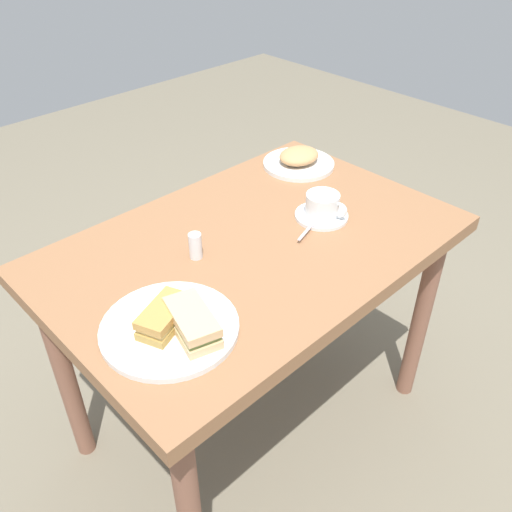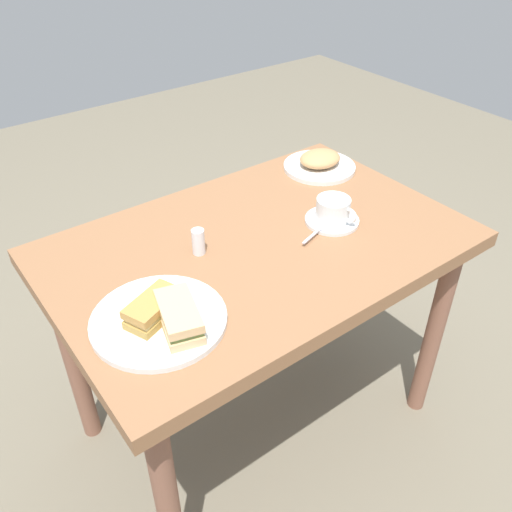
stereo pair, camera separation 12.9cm
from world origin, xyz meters
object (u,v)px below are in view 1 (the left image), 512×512
(sandwich_plate, at_px, (170,328))
(sandwich_front, at_px, (164,317))
(side_plate, at_px, (299,164))
(spoon, at_px, (309,228))
(sandwich_back, at_px, (192,323))
(coffee_saucer, at_px, (321,216))
(dining_table, at_px, (253,269))
(salt_shaker, at_px, (195,246))
(coffee_cup, at_px, (323,204))

(sandwich_plate, height_order, sandwich_front, sandwich_front)
(side_plate, bearing_deg, spoon, -133.34)
(sandwich_plate, relative_size, sandwich_back, 1.84)
(sandwich_front, xyz_separation_m, coffee_saucer, (0.57, 0.06, -0.03))
(sandwich_plate, xyz_separation_m, sandwich_front, (-0.01, 0.01, 0.03))
(sandwich_back, xyz_separation_m, side_plate, (0.73, 0.37, -0.03))
(dining_table, xyz_separation_m, spoon, (0.14, -0.07, 0.10))
(sandwich_back, distance_m, coffee_saucer, 0.56)
(sandwich_back, bearing_deg, side_plate, 27.15)
(side_plate, distance_m, salt_shaker, 0.57)
(coffee_cup, xyz_separation_m, salt_shaker, (-0.36, 0.10, -0.01))
(dining_table, xyz_separation_m, sandwich_plate, (-0.35, -0.12, 0.10))
(sandwich_back, bearing_deg, sandwich_plate, 115.28)
(salt_shaker, bearing_deg, sandwich_plate, -140.98)
(salt_shaker, bearing_deg, dining_table, -17.43)
(sandwich_plate, bearing_deg, spoon, 5.38)
(sandwich_back, distance_m, side_plate, 0.82)
(dining_table, relative_size, coffee_saucer, 7.28)
(sandwich_plate, relative_size, spoon, 2.98)
(spoon, height_order, side_plate, spoon)
(dining_table, height_order, spoon, spoon)
(salt_shaker, bearing_deg, side_plate, 16.16)
(sandwich_plate, bearing_deg, dining_table, 18.32)
(sandwich_front, height_order, salt_shaker, salt_shaker)
(spoon, xyz_separation_m, side_plate, (0.26, 0.28, -0.01))
(sandwich_front, distance_m, sandwich_back, 0.06)
(dining_table, height_order, coffee_cup, coffee_cup)
(spoon, bearing_deg, sandwich_back, -168.36)
(sandwich_plate, distance_m, side_plate, 0.82)
(coffee_saucer, bearing_deg, sandwich_plate, -172.97)
(sandwich_back, relative_size, salt_shaker, 2.34)
(sandwich_front, xyz_separation_m, side_plate, (0.75, 0.32, -0.03))
(sandwich_front, relative_size, side_plate, 0.63)
(dining_table, xyz_separation_m, sandwich_back, (-0.33, -0.17, 0.13))
(coffee_saucer, height_order, coffee_cup, coffee_cup)
(coffee_saucer, bearing_deg, sandwich_back, -167.57)
(coffee_saucer, xyz_separation_m, spoon, (-0.08, -0.02, 0.01))
(spoon, bearing_deg, sandwich_plate, -174.62)
(sandwich_plate, relative_size, sandwich_front, 2.04)
(dining_table, bearing_deg, coffee_saucer, -12.39)
(coffee_cup, bearing_deg, sandwich_front, -173.75)
(sandwich_plate, relative_size, salt_shaker, 4.29)
(sandwich_plate, distance_m, spoon, 0.49)
(coffee_cup, relative_size, salt_shaker, 1.75)
(sandwich_back, distance_m, salt_shaker, 0.28)
(dining_table, relative_size, salt_shaker, 15.74)
(dining_table, relative_size, side_plate, 4.69)
(sandwich_front, xyz_separation_m, spoon, (0.49, 0.04, -0.03))
(dining_table, bearing_deg, sandwich_plate, -161.68)
(spoon, bearing_deg, dining_table, 152.59)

